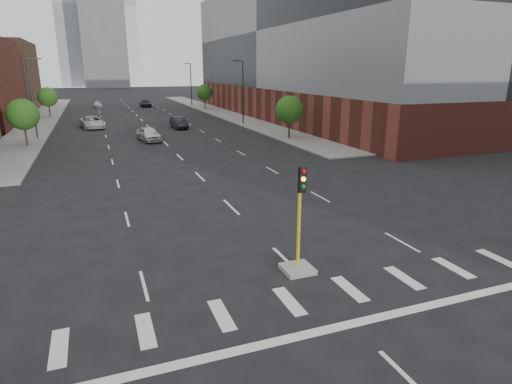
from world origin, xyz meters
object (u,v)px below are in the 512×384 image
car_near_left (149,134)px  car_deep_right (145,103)px  car_distant (98,104)px  car_mid_right (179,123)px  median_traffic_signal (298,250)px  car_far_left (92,122)px

car_near_left → car_deep_right: 46.63m
car_deep_right → car_distant: 9.84m
car_near_left → car_mid_right: 10.97m
median_traffic_signal → car_near_left: 35.36m
car_mid_right → car_near_left: bearing=-121.0°
car_near_left → car_mid_right: car_near_left is taller
car_near_left → car_far_left: car_far_left is taller
car_deep_right → car_mid_right: bearing=-89.2°
car_mid_right → car_deep_right: car_mid_right is taller
car_distant → car_near_left: bearing=-88.2°
car_mid_right → car_far_left: 11.94m
car_near_left → car_distant: bearing=85.6°
car_mid_right → car_far_left: (-11.15, 4.26, 0.04)m
car_mid_right → car_distant: car_mid_right is taller
car_mid_right → car_deep_right: bearing=87.8°
car_near_left → median_traffic_signal: bearing=-97.5°
median_traffic_signal → car_mid_right: 45.12m
car_distant → median_traffic_signal: bearing=-89.5°
car_near_left → car_mid_right: (5.24, 9.64, -0.02)m
median_traffic_signal → car_near_left: bearing=92.4°
car_near_left → car_far_left: (-5.91, 13.90, 0.02)m
car_near_left → car_deep_right: car_near_left is taller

